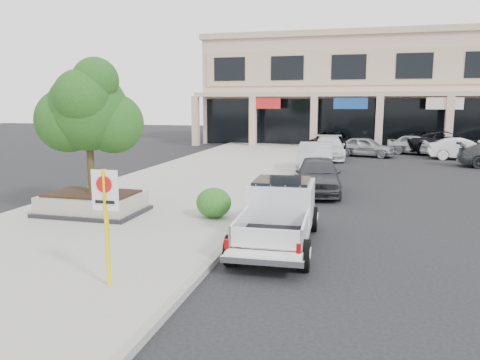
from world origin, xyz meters
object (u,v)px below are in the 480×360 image
object	(u,v)px
curb_car_a	(318,175)
curb_car_c	(329,148)
lot_car_a	(365,147)
planter_tree	(94,111)
no_parking_sign	(106,212)
curb_car_b	(316,158)
curb_car_d	(330,142)
lot_car_e	(418,145)
pickup_truck	(277,216)
lot_car_b	(463,149)
planter	(93,203)
lot_car_d	(442,142)

from	to	relation	value
curb_car_a	curb_car_c	distance (m)	11.93
lot_car_a	planter_tree	bearing A→B (deg)	173.52
no_parking_sign	planter_tree	bearing A→B (deg)	122.63
no_parking_sign	curb_car_b	bearing A→B (deg)	81.62
no_parking_sign	curb_car_d	distance (m)	27.16
curb_car_c	lot_car_e	bearing A→B (deg)	30.72
curb_car_d	lot_car_e	bearing A→B (deg)	6.98
no_parking_sign	curb_car_b	world-z (taller)	no_parking_sign
no_parking_sign	curb_car_d	world-z (taller)	no_parking_sign
pickup_truck	lot_car_b	bearing A→B (deg)	65.78
curb_car_a	curb_car_b	distance (m)	5.33
pickup_truck	lot_car_a	xyz separation A→B (m)	(2.35, 21.41, -0.13)
pickup_truck	lot_car_b	world-z (taller)	pickup_truck
planter_tree	curb_car_b	bearing A→B (deg)	61.86
curb_car_a	curb_car_c	size ratio (longest dim) A/B	0.87
pickup_truck	curb_car_a	bearing A→B (deg)	84.72
curb_car_b	curb_car_d	world-z (taller)	curb_car_b
lot_car_a	pickup_truck	bearing A→B (deg)	-169.47
curb_car_b	lot_car_a	size ratio (longest dim) A/B	1.24
planter	lot_car_a	world-z (taller)	lot_car_a
pickup_truck	lot_car_a	bearing A→B (deg)	81.33
curb_car_a	curb_car_b	size ratio (longest dim) A/B	0.90
no_parking_sign	curb_car_d	bearing A→B (deg)	84.66
lot_car_b	curb_car_a	bearing A→B (deg)	151.91
lot_car_b	lot_car_a	bearing A→B (deg)	89.77
pickup_truck	curb_car_c	distance (m)	19.38
lot_car_d	lot_car_a	bearing A→B (deg)	101.14
lot_car_d	curb_car_c	bearing A→B (deg)	103.89
planter	curb_car_a	xyz separation A→B (m)	(6.66, 5.97, 0.28)
pickup_truck	curb_car_b	world-z (taller)	curb_car_b
no_parking_sign	pickup_truck	bearing A→B (deg)	55.37
curb_car_c	curb_car_a	bearing A→B (deg)	-92.41
planter	curb_car_a	bearing A→B (deg)	41.86
planter	curb_car_b	xyz separation A→B (m)	(6.08, 11.27, 0.33)
no_parking_sign	curb_car_d	xyz separation A→B (m)	(2.53, 27.03, -0.83)
curb_car_a	lot_car_b	xyz separation A→B (m)	(8.08, 13.66, -0.06)
pickup_truck	curb_car_a	world-z (taller)	pickup_truck
planter	no_parking_sign	xyz separation A→B (m)	(3.64, -5.32, 1.16)
planter	curb_car_c	world-z (taller)	curb_car_c
planter_tree	curb_car_b	xyz separation A→B (m)	(5.94, 11.11, -2.61)
planter	pickup_truck	size ratio (longest dim) A/B	0.63
no_parking_sign	curb_car_b	distance (m)	16.78
pickup_truck	curb_car_c	bearing A→B (deg)	87.57
lot_car_b	no_parking_sign	bearing A→B (deg)	158.52
pickup_truck	curb_car_d	bearing A→B (deg)	87.90
planter	lot_car_a	xyz separation A→B (m)	(8.63, 19.92, 0.20)
planter_tree	lot_car_b	xyz separation A→B (m)	(14.60, 19.48, -2.72)
lot_car_d	curb_car_a	bearing A→B (deg)	135.73
no_parking_sign	lot_car_a	world-z (taller)	no_parking_sign
planter	lot_car_e	bearing A→B (deg)	60.92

